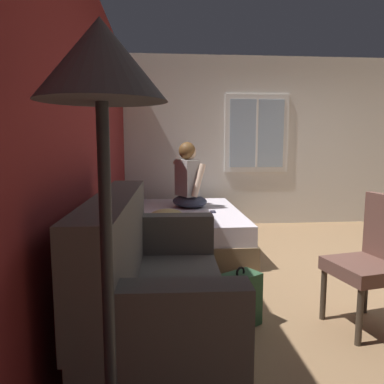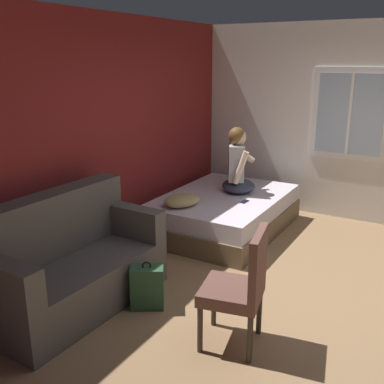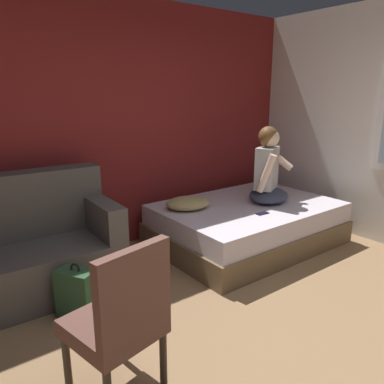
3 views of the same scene
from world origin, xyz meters
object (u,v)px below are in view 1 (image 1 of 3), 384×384
Objects in this scene: backpack at (239,300)px; floor_lamp at (102,120)px; couch at (151,294)px; side_chair at (373,257)px; person_seated at (189,181)px; bed at (185,229)px; throw_pillow at (166,216)px; cell_phone at (213,212)px.

floor_lamp is (-1.55, 0.73, 1.24)m from backpack.
backpack is at bearing -25.36° from floor_lamp.
couch is 1.63m from side_chair.
floor_lamp is (-3.91, 0.55, 0.59)m from person_seated.
side_chair is at bearing -151.04° from bed.
floor_lamp is (-3.67, 0.47, 1.19)m from bed.
side_chair is 2.15m from throw_pillow.
bed is at bearing -20.69° from throw_pillow.
person_seated is at bearing 4.57° from backpack.
person_seated is at bearing -9.63° from couch.
bed is at bearing -7.37° from floor_lamp.
throw_pillow is 3.14m from floor_lamp.
couch is 0.74m from backpack.
backpack is at bearing 84.04° from side_chair.
cell_phone is 0.08× the size of floor_lamp.
backpack is 1.58m from throw_pillow.
side_chair is at bearing -95.96° from backpack.
throw_pillow reaches higher than bed.
bed is at bearing -8.92° from couch.
cell_phone is (-0.14, -0.35, 0.25)m from bed.
bed is 2.46m from couch.
cell_phone is at bearing -13.12° from floor_lamp.
couch is at bearing 170.37° from person_seated.
cell_phone is at bearing 22.90° from side_chair.
bed is 2.56m from side_chair.
bed is at bearing 163.34° from person_seated.
floor_lamp reaches higher than bed.
person_seated reaches higher than cell_phone.
couch is 3.60× the size of throw_pillow.
floor_lamp is (-3.53, 0.82, 0.94)m from cell_phone.
couch is 1.97× the size of person_seated.
bed reaches higher than backpack.
throw_pillow is at bearing 43.60° from side_chair.
side_chair is 1.12× the size of person_seated.
cell_phone is at bearing -17.69° from couch.
bed is at bearing 162.25° from cell_phone.
person_seated is 2.45m from backpack.
side_chair is 2.04× the size of throw_pillow.
couch is 1.62m from floor_lamp.
bed is 14.24× the size of cell_phone.
throw_pillow is (-0.91, 0.32, -0.29)m from person_seated.
couch is 11.99× the size of cell_phone.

